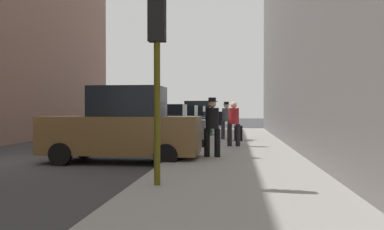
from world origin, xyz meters
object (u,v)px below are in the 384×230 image
at_px(pedestrian_with_beanie, 226,118).
at_px(rolling_suitcase, 238,133).
at_px(parked_gray_coupe, 160,126).
at_px(fire_hydrant, 201,134).
at_px(traffic_light, 157,47).
at_px(parked_black_suv, 196,116).
at_px(parked_bronze_suv, 123,128).
at_px(pedestrian_with_fedora, 212,124).
at_px(duffel_bag, 205,143).
at_px(parked_blue_sedan, 189,119).
at_px(parked_red_hatchback, 202,117).
at_px(parked_dark_green_sedan, 177,122).
at_px(pedestrian_in_red_jacket, 234,121).

distance_m(pedestrian_with_beanie, rolling_suitcase, 1.17).
height_order(parked_gray_coupe, fire_hydrant, parked_gray_coupe).
height_order(fire_hydrant, traffic_light, traffic_light).
height_order(parked_black_suv, rolling_suitcase, parked_black_suv).
bearing_deg(parked_bronze_suv, parked_black_suv, 90.00).
relative_size(parked_black_suv, rolling_suitcase, 4.46).
bearing_deg(pedestrian_with_beanie, parked_gray_coupe, -149.41).
distance_m(parked_bronze_suv, rolling_suitcase, 7.91).
relative_size(pedestrian_with_fedora, duffel_bag, 4.04).
distance_m(parked_gray_coupe, fire_hydrant, 1.84).
bearing_deg(fire_hydrant, parked_blue_sedan, 99.08).
relative_size(parked_red_hatchback, pedestrian_with_beanie, 2.39).
bearing_deg(pedestrian_with_beanie, parked_bronze_suv, -109.96).
bearing_deg(rolling_suitcase, parked_dark_green_sedan, 127.90).
distance_m(parked_gray_coupe, pedestrian_with_fedora, 6.38).
bearing_deg(rolling_suitcase, parked_black_suv, 102.15).
xyz_separation_m(parked_red_hatchback, pedestrian_with_beanie, (2.87, -20.94, 0.29)).
relative_size(parked_black_suv, pedestrian_with_beanie, 2.61).
height_order(parked_black_suv, parked_red_hatchback, parked_black_suv).
bearing_deg(duffel_bag, fire_hydrant, 98.16).
bearing_deg(parked_gray_coupe, parked_dark_green_sedan, 90.00).
relative_size(traffic_light, rolling_suitcase, 3.46).
bearing_deg(pedestrian_with_beanie, parked_dark_green_sedan, 128.49).
bearing_deg(fire_hydrant, parked_red_hatchback, 94.57).
distance_m(parked_gray_coupe, rolling_suitcase, 3.56).
xyz_separation_m(parked_dark_green_sedan, traffic_light, (1.85, -15.94, 1.91)).
height_order(fire_hydrant, pedestrian_with_beanie, pedestrian_with_beanie).
distance_m(parked_dark_green_sedan, traffic_light, 16.16).
xyz_separation_m(parked_gray_coupe, parked_black_suv, (-0.00, 16.82, 0.18)).
bearing_deg(parked_dark_green_sedan, rolling_suitcase, -52.10).
bearing_deg(parked_gray_coupe, parked_blue_sedan, 90.00).
distance_m(parked_black_suv, parked_red_hatchback, 5.81).
relative_size(parked_red_hatchback, fire_hydrant, 6.03).
xyz_separation_m(pedestrian_with_beanie, pedestrian_in_red_jacket, (0.37, -3.75, -0.03)).
bearing_deg(parked_dark_green_sedan, pedestrian_in_red_jacket, -66.23).
relative_size(parked_blue_sedan, rolling_suitcase, 4.10).
height_order(parked_black_suv, duffel_bag, parked_black_suv).
relative_size(fire_hydrant, traffic_light, 0.20).
relative_size(parked_black_suv, fire_hydrant, 6.59).
xyz_separation_m(parked_blue_sedan, fire_hydrant, (1.80, -11.28, -0.35)).
relative_size(parked_red_hatchback, rolling_suitcase, 4.08).
relative_size(parked_dark_green_sedan, parked_black_suv, 0.92).
relative_size(parked_gray_coupe, parked_red_hatchback, 0.99).
distance_m(parked_gray_coupe, parked_blue_sedan, 11.34).
height_order(pedestrian_with_fedora, rolling_suitcase, pedestrian_with_fedora).
bearing_deg(pedestrian_with_beanie, pedestrian_with_fedora, -91.91).
height_order(parked_bronze_suv, pedestrian_with_beanie, parked_bronze_suv).
xyz_separation_m(traffic_light, pedestrian_with_fedora, (0.77, 4.83, -1.62)).
relative_size(parked_dark_green_sedan, pedestrian_in_red_jacket, 2.48).
xyz_separation_m(parked_bronze_suv, pedestrian_with_beanie, (2.87, 7.90, 0.10)).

